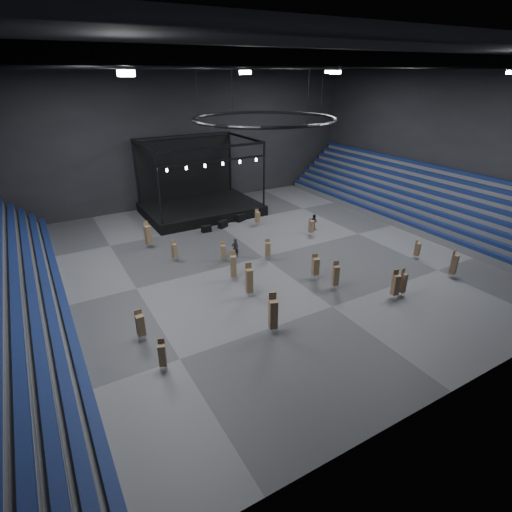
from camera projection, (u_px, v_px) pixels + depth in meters
floor at (263, 257)px, 39.34m from camera, size 50.00×50.00×0.00m
ceiling at (265, 53)px, 31.75m from camera, size 50.00×42.00×0.20m
wall_back at (181, 136)px, 52.04m from camera, size 50.00×0.20×18.00m
wall_front at (490, 248)px, 19.05m from camera, size 50.00×0.20×18.00m
wall_right at (446, 143)px, 46.88m from camera, size 0.20×42.00×18.00m
bleachers_right at (423, 205)px, 49.01m from camera, size 7.20×40.00×6.40m
stage at (199, 201)px, 51.48m from camera, size 14.00×10.00×9.20m
truss_ring at (264, 119)px, 33.86m from camera, size 12.30×12.30×5.15m
roof_girders at (265, 64)px, 32.09m from camera, size 49.00×30.35×0.70m
floodlights at (293, 72)px, 29.20m from camera, size 28.60×16.60×0.25m
flight_case_left at (206, 229)px, 45.39m from camera, size 1.14×0.61×0.74m
flight_case_mid at (223, 224)px, 46.71m from camera, size 1.36×1.05×0.81m
flight_case_right at (241, 217)px, 48.71m from camera, size 1.51×1.15×0.90m
chair_stack_0 at (403, 282)px, 32.11m from camera, size 0.48×0.48×2.42m
chair_stack_1 at (311, 226)px, 44.04m from camera, size 0.64×0.64×2.08m
chair_stack_2 at (174, 251)px, 38.14m from camera, size 0.51×0.51×2.11m
chair_stack_3 at (148, 234)px, 40.92m from camera, size 0.67×0.67×2.84m
chair_stack_4 at (273, 314)px, 27.33m from camera, size 0.69×0.69×3.14m
chair_stack_5 at (249, 280)px, 31.88m from camera, size 0.64×0.64×2.97m
chair_stack_6 at (454, 264)px, 34.94m from camera, size 0.63×0.63×2.65m
chair_stack_7 at (315, 266)px, 34.77m from camera, size 0.66×0.66×2.35m
chair_stack_8 at (336, 275)px, 33.11m from camera, size 0.62×0.62×2.55m
chair_stack_9 at (140, 325)px, 26.77m from camera, size 0.52×0.52×2.30m
chair_stack_10 at (233, 266)px, 34.41m from camera, size 0.62×0.62×2.83m
chair_stack_11 at (268, 249)px, 38.43m from camera, size 0.61×0.61×2.09m
chair_stack_12 at (223, 251)px, 38.13m from camera, size 0.56×0.56×1.96m
chair_stack_13 at (417, 249)px, 38.63m from camera, size 0.59×0.59×1.93m
chair_stack_14 at (258, 217)px, 47.00m from camera, size 0.48×0.48×1.99m
chair_stack_15 at (162, 354)px, 24.08m from camera, size 0.57×0.57×2.20m
chair_stack_16 at (396, 284)px, 31.68m from camera, size 0.59×0.59×2.53m
man_center at (235, 248)px, 39.04m from camera, size 0.74×0.52×1.93m
crew_member at (314, 222)px, 46.06m from camera, size 0.88×1.01×1.77m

